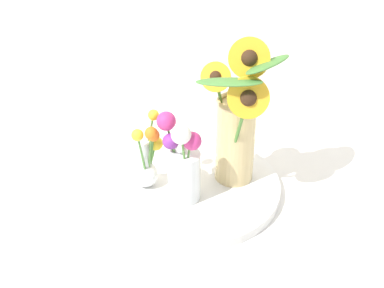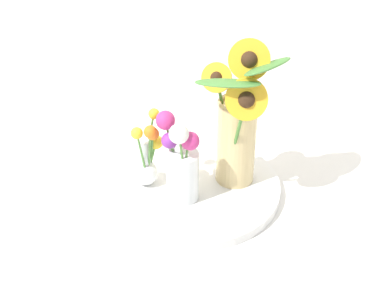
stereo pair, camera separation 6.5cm
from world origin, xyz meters
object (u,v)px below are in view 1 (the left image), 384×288
Objects in this scene: serving_tray at (192,187)px; vase_bulb_right at (147,160)px; mason_jar_sunflowers at (238,125)px; vase_small_center at (182,164)px.

vase_bulb_right reaches higher than serving_tray.
vase_bulb_right is at bearing -169.85° from serving_tray.
mason_jar_sunflowers reaches higher than serving_tray.
vase_bulb_right is (-0.08, 0.04, -0.02)m from vase_small_center.
vase_small_center is at bearing -108.04° from serving_tray.
serving_tray is at bearing -167.71° from mason_jar_sunflowers.
vase_small_center is (-0.12, -0.08, -0.06)m from mason_jar_sunflowers.
vase_small_center is 1.07× the size of vase_bulb_right.
vase_bulb_right is at bearing 156.93° from vase_small_center.
vase_small_center is at bearing -23.07° from vase_bulb_right.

